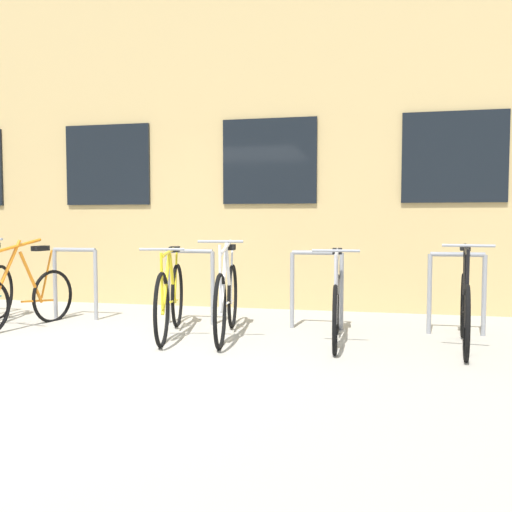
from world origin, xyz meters
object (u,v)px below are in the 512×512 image
at_px(bicycle_white, 227,299).
at_px(bicycle_yellow, 170,298).
at_px(bicycle_orange, 21,296).
at_px(bicycle_silver, 336,306).
at_px(bicycle_black, 465,308).

bearing_deg(bicycle_white, bicycle_yellow, -175.42).
relative_size(bicycle_white, bicycle_orange, 1.14).
bearing_deg(bicycle_white, bicycle_silver, -0.36).
xyz_separation_m(bicycle_yellow, bicycle_silver, (1.77, 0.04, -0.03)).
xyz_separation_m(bicycle_yellow, bicycle_orange, (-1.79, -0.02, -0.03)).
height_order(bicycle_orange, bicycle_black, bicycle_orange).
xyz_separation_m(bicycle_silver, bicycle_orange, (-3.55, -0.06, -0.00)).
relative_size(bicycle_orange, bicycle_black, 0.90).
distance_m(bicycle_orange, bicycle_black, 4.79).
xyz_separation_m(bicycle_orange, bicycle_black, (4.79, 0.09, 0.02)).
bearing_deg(bicycle_orange, bicycle_silver, 1.01).
bearing_deg(bicycle_white, bicycle_orange, -178.33).
distance_m(bicycle_silver, bicycle_orange, 3.55).
height_order(bicycle_white, bicycle_orange, bicycle_orange).
bearing_deg(bicycle_black, bicycle_white, -179.56).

